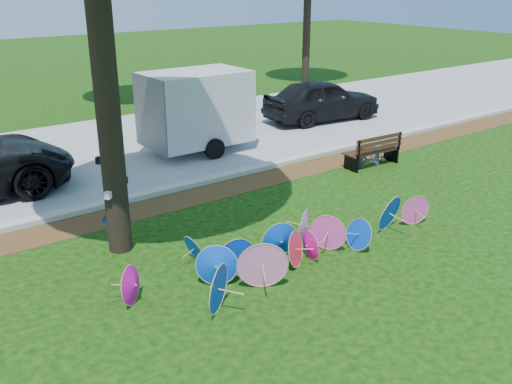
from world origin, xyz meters
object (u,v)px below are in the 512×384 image
cargo_trailer (196,107)px  person_right (379,144)px  parasol_pile (286,247)px  person_left (361,147)px  park_bench (371,150)px  dark_pickup (322,100)px

cargo_trailer → person_right: cargo_trailer is taller
parasol_pile → person_left: person_left is taller
park_bench → person_left: bearing=174.9°
parasol_pile → cargo_trailer: (2.45, 7.10, 0.96)m
parasol_pile → park_bench: size_ratio=3.96×
person_right → parasol_pile: bearing=-139.2°
parasol_pile → park_bench: park_bench is taller
person_left → person_right: (0.70, 0.00, -0.04)m
parasol_pile → person_left: 6.09m
park_bench → dark_pickup: bearing=64.8°
parasol_pile → person_left: bearing=31.1°
park_bench → person_left: (-0.35, 0.05, 0.13)m
person_right → dark_pickup: bearing=77.7°
parasol_pile → dark_pickup: size_ratio=1.54×
dark_pickup → park_bench: (-2.52, -4.70, -0.30)m
parasol_pile → person_right: person_right is taller
dark_pickup → person_right: (-2.17, -4.65, -0.21)m
parasol_pile → person_right: 6.70m
cargo_trailer → dark_pickup: bearing=7.1°
dark_pickup → cargo_trailer: cargo_trailer is taller
cargo_trailer → person_left: 4.88m
parasol_pile → cargo_trailer: bearing=71.0°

